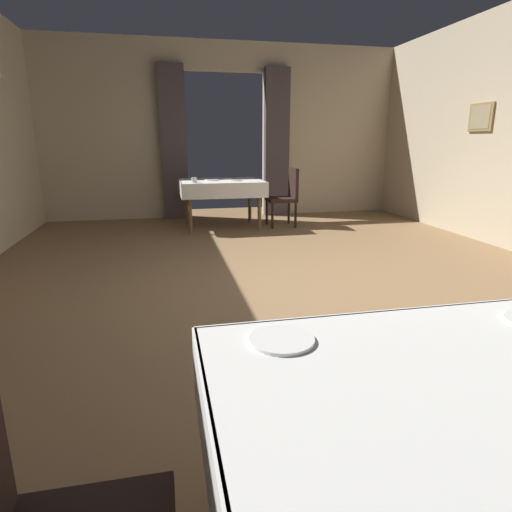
% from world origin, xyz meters
% --- Properties ---
extents(ground, '(10.08, 10.08, 0.00)m').
position_xyz_m(ground, '(0.00, 0.00, 0.00)').
color(ground, olive).
extents(wall_back, '(6.40, 0.27, 3.00)m').
position_xyz_m(wall_back, '(0.00, 4.18, 1.52)').
color(wall_back, beige).
rests_on(wall_back, ground).
extents(dining_table_near, '(1.45, 1.04, 0.75)m').
position_xyz_m(dining_table_near, '(-0.34, -2.88, 0.66)').
color(dining_table_near, brown).
rests_on(dining_table_near, ground).
extents(dining_table_mid, '(1.29, 0.99, 0.75)m').
position_xyz_m(dining_table_mid, '(-0.24, 3.05, 0.66)').
color(dining_table_mid, brown).
rests_on(dining_table_mid, ground).
extents(chair_mid_right, '(0.44, 0.44, 0.93)m').
position_xyz_m(chair_mid_right, '(0.79, 2.95, 0.52)').
color(chair_mid_right, black).
rests_on(chair_mid_right, ground).
extents(plate_near_a, '(0.21, 0.21, 0.01)m').
position_xyz_m(plate_near_a, '(-0.80, -2.53, 0.76)').
color(plate_near_a, white).
rests_on(plate_near_a, dining_table_near).
extents(glass_mid_a, '(0.08, 0.08, 0.08)m').
position_xyz_m(glass_mid_a, '(-0.68, 2.71, 0.79)').
color(glass_mid_a, silver).
rests_on(glass_mid_a, dining_table_mid).
extents(plate_mid_b, '(0.22, 0.22, 0.01)m').
position_xyz_m(plate_mid_b, '(-0.38, 3.09, 0.76)').
color(plate_mid_b, white).
rests_on(plate_mid_b, dining_table_mid).
extents(plate_mid_c, '(0.21, 0.21, 0.01)m').
position_xyz_m(plate_mid_c, '(-0.12, 3.24, 0.76)').
color(plate_mid_c, white).
rests_on(plate_mid_c, dining_table_mid).
extents(plate_mid_d, '(0.20, 0.20, 0.01)m').
position_xyz_m(plate_mid_d, '(-0.03, 2.92, 0.76)').
color(plate_mid_d, white).
rests_on(plate_mid_d, dining_table_mid).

